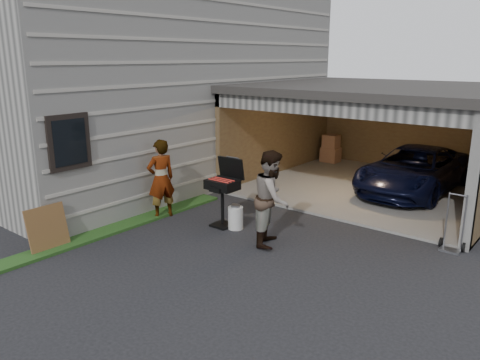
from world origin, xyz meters
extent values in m
plane|color=black|center=(0.00, 0.00, 0.00)|extent=(80.00, 80.00, 0.00)
cube|color=#474744|center=(-6.00, 4.00, 2.75)|extent=(7.00, 11.00, 5.50)
cube|color=#193814|center=(-2.25, -1.00, 0.03)|extent=(0.50, 8.00, 0.06)
cube|color=#605E59|center=(0.75, 6.50, 0.03)|extent=(6.50, 6.00, 0.06)
cube|color=#483321|center=(0.75, 9.43, 1.35)|extent=(6.50, 0.15, 2.70)
cube|color=#483321|center=(-2.42, 6.50, 1.35)|extent=(0.15, 6.00, 2.70)
cube|color=#2D2B28|center=(0.75, 6.50, 2.80)|extent=(6.80, 6.30, 0.20)
cube|color=#474744|center=(0.75, 3.58, 2.52)|extent=(6.50, 0.16, 0.36)
cube|color=beige|center=(0.75, 4.80, 2.62)|extent=(6.00, 2.40, 0.06)
cube|color=#474744|center=(3.90, 3.55, 1.35)|extent=(0.20, 0.18, 2.70)
cube|color=brown|center=(-1.80, 8.70, 0.31)|extent=(0.60, 0.50, 0.50)
cube|color=brown|center=(-1.80, 8.70, 0.79)|extent=(0.50, 0.45, 0.45)
imported|color=black|center=(1.74, 6.79, 0.60)|extent=(2.09, 4.37, 1.20)
imported|color=#A6B6D1|center=(-2.10, 1.18, 0.91)|extent=(0.60, 0.76, 1.83)
imported|color=#432B1A|center=(0.80, 1.48, 0.95)|extent=(1.04, 1.14, 1.89)
cube|color=black|center=(-0.60, 1.60, 0.03)|extent=(0.43, 0.43, 0.05)
cylinder|color=black|center=(-0.60, 1.60, 0.46)|extent=(0.07, 0.07, 0.86)
cube|color=black|center=(-0.60, 1.60, 0.95)|extent=(0.67, 0.47, 0.20)
cube|color=#59595B|center=(-0.60, 1.60, 1.04)|extent=(0.61, 0.41, 0.02)
cube|color=black|center=(-0.60, 1.90, 1.27)|extent=(0.67, 0.12, 0.47)
cylinder|color=silver|center=(-0.28, 1.66, 0.25)|extent=(0.34, 0.34, 0.49)
cube|color=brown|center=(-2.34, -1.50, 0.44)|extent=(0.22, 0.79, 0.87)
cube|color=gray|center=(3.70, 3.31, 0.02)|extent=(0.37, 0.23, 0.04)
cylinder|color=black|center=(3.49, 3.43, 0.09)|extent=(0.04, 0.19, 0.19)
cylinder|color=black|center=(3.91, 3.43, 0.09)|extent=(0.04, 0.19, 0.19)
cylinder|color=gray|center=(3.54, 3.43, 0.58)|extent=(0.03, 0.03, 1.10)
cylinder|color=gray|center=(3.86, 3.43, 0.58)|extent=(0.03, 0.03, 1.10)
cylinder|color=gray|center=(3.70, 3.43, 1.10)|extent=(0.32, 0.03, 0.03)
camera|label=1|loc=(5.82, -5.70, 3.62)|focal=35.00mm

